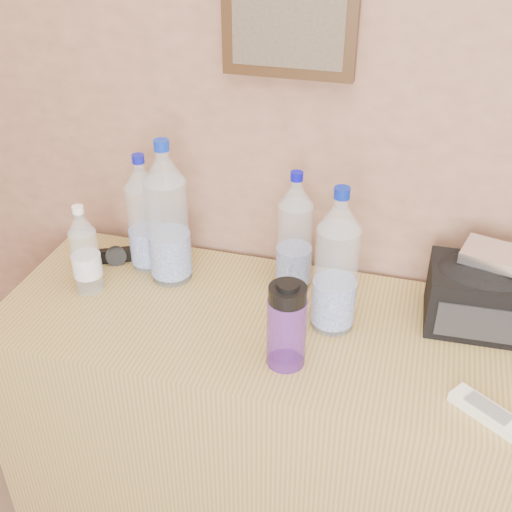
{
  "coord_description": "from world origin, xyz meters",
  "views": [
    {
      "loc": [
        -0.18,
        0.57,
        1.71
      ],
      "look_at": [
        -0.51,
        1.71,
        0.96
      ],
      "focal_mm": 45.0,
      "sensor_mm": 36.0,
      "label": 1
    }
  ],
  "objects_px": {
    "pet_small": "(85,254)",
    "pet_large_a": "(168,220)",
    "pet_large_c": "(295,237)",
    "dresser": "(257,433)",
    "ac_remote": "(487,412)",
    "nalgene_bottle": "(287,325)",
    "sunglasses": "(103,257)",
    "toiletry_bag": "(482,294)",
    "pet_large_b": "(144,219)",
    "pet_large_d": "(336,268)",
    "foil_packet": "(492,255)"
  },
  "relations": [
    {
      "from": "foil_packet",
      "to": "pet_large_b",
      "type": "bearing_deg",
      "value": 179.75
    },
    {
      "from": "nalgene_bottle",
      "to": "sunglasses",
      "type": "relative_size",
      "value": 1.36
    },
    {
      "from": "ac_remote",
      "to": "toiletry_bag",
      "type": "distance_m",
      "value": 0.31
    },
    {
      "from": "dresser",
      "to": "toiletry_bag",
      "type": "distance_m",
      "value": 0.69
    },
    {
      "from": "dresser",
      "to": "ac_remote",
      "type": "bearing_deg",
      "value": -19.13
    },
    {
      "from": "dresser",
      "to": "pet_large_b",
      "type": "relative_size",
      "value": 3.95
    },
    {
      "from": "pet_large_b",
      "to": "pet_small",
      "type": "bearing_deg",
      "value": -123.83
    },
    {
      "from": "pet_large_c",
      "to": "foil_packet",
      "type": "height_order",
      "value": "pet_large_c"
    },
    {
      "from": "nalgene_bottle",
      "to": "sunglasses",
      "type": "xyz_separation_m",
      "value": [
        -0.56,
        0.25,
        -0.08
      ]
    },
    {
      "from": "dresser",
      "to": "pet_large_a",
      "type": "relative_size",
      "value": 3.31
    },
    {
      "from": "dresser",
      "to": "pet_large_a",
      "type": "xyz_separation_m",
      "value": [
        -0.26,
        0.11,
        0.55
      ]
    },
    {
      "from": "pet_large_b",
      "to": "pet_large_d",
      "type": "xyz_separation_m",
      "value": [
        0.51,
        -0.12,
        0.02
      ]
    },
    {
      "from": "dresser",
      "to": "sunglasses",
      "type": "xyz_separation_m",
      "value": [
        -0.46,
        0.12,
        0.41
      ]
    },
    {
      "from": "ac_remote",
      "to": "toiletry_bag",
      "type": "bearing_deg",
      "value": 128.23
    },
    {
      "from": "pet_large_a",
      "to": "nalgene_bottle",
      "type": "bearing_deg",
      "value": -33.61
    },
    {
      "from": "pet_large_c",
      "to": "nalgene_bottle",
      "type": "xyz_separation_m",
      "value": [
        0.05,
        -0.29,
        -0.04
      ]
    },
    {
      "from": "pet_large_d",
      "to": "pet_large_a",
      "type": "bearing_deg",
      "value": 168.9
    },
    {
      "from": "pet_large_c",
      "to": "ac_remote",
      "type": "relative_size",
      "value": 2.05
    },
    {
      "from": "pet_small",
      "to": "nalgene_bottle",
      "type": "distance_m",
      "value": 0.55
    },
    {
      "from": "ac_remote",
      "to": "sunglasses",
      "type": "bearing_deg",
      "value": -162.16
    },
    {
      "from": "pet_large_b",
      "to": "pet_small",
      "type": "xyz_separation_m",
      "value": [
        -0.1,
        -0.14,
        -0.04
      ]
    },
    {
      "from": "pet_large_d",
      "to": "ac_remote",
      "type": "distance_m",
      "value": 0.42
    },
    {
      "from": "toiletry_bag",
      "to": "foil_packet",
      "type": "relative_size",
      "value": 1.94
    },
    {
      "from": "dresser",
      "to": "foil_packet",
      "type": "height_order",
      "value": "foil_packet"
    },
    {
      "from": "dresser",
      "to": "sunglasses",
      "type": "distance_m",
      "value": 0.63
    },
    {
      "from": "pet_small",
      "to": "toiletry_bag",
      "type": "height_order",
      "value": "pet_small"
    },
    {
      "from": "pet_large_c",
      "to": "pet_small",
      "type": "xyz_separation_m",
      "value": [
        -0.48,
        -0.16,
        -0.03
      ]
    },
    {
      "from": "dresser",
      "to": "pet_small",
      "type": "height_order",
      "value": "pet_small"
    },
    {
      "from": "pet_large_b",
      "to": "pet_large_c",
      "type": "xyz_separation_m",
      "value": [
        0.39,
        0.02,
        -0.0
      ]
    },
    {
      "from": "nalgene_bottle",
      "to": "pet_large_c",
      "type": "bearing_deg",
      "value": 99.87
    },
    {
      "from": "pet_large_d",
      "to": "dresser",
      "type": "bearing_deg",
      "value": -172.07
    },
    {
      "from": "pet_large_c",
      "to": "pet_large_b",
      "type": "bearing_deg",
      "value": -177.47
    },
    {
      "from": "sunglasses",
      "to": "pet_large_b",
      "type": "bearing_deg",
      "value": -15.1
    },
    {
      "from": "pet_small",
      "to": "foil_packet",
      "type": "distance_m",
      "value": 0.95
    },
    {
      "from": "pet_small",
      "to": "pet_large_a",
      "type": "bearing_deg",
      "value": 30.97
    },
    {
      "from": "pet_large_c",
      "to": "sunglasses",
      "type": "xyz_separation_m",
      "value": [
        -0.51,
        -0.04,
        -0.12
      ]
    },
    {
      "from": "pet_large_c",
      "to": "pet_small",
      "type": "distance_m",
      "value": 0.51
    },
    {
      "from": "pet_large_b",
      "to": "pet_large_d",
      "type": "bearing_deg",
      "value": -13.34
    },
    {
      "from": "nalgene_bottle",
      "to": "pet_large_a",
      "type": "bearing_deg",
      "value": 146.39
    },
    {
      "from": "toiletry_bag",
      "to": "foil_packet",
      "type": "xyz_separation_m",
      "value": [
        0.0,
        0.02,
        0.09
      ]
    },
    {
      "from": "pet_large_b",
      "to": "nalgene_bottle",
      "type": "xyz_separation_m",
      "value": [
        0.44,
        -0.28,
        -0.04
      ]
    },
    {
      "from": "pet_large_c",
      "to": "nalgene_bottle",
      "type": "height_order",
      "value": "pet_large_c"
    },
    {
      "from": "pet_large_b",
      "to": "ac_remote",
      "type": "relative_size",
      "value": 2.08
    },
    {
      "from": "pet_large_a",
      "to": "nalgene_bottle",
      "type": "relative_size",
      "value": 1.84
    },
    {
      "from": "nalgene_bottle",
      "to": "foil_packet",
      "type": "distance_m",
      "value": 0.49
    },
    {
      "from": "pet_large_b",
      "to": "pet_large_c",
      "type": "height_order",
      "value": "pet_large_b"
    },
    {
      "from": "pet_large_c",
      "to": "pet_large_a",
      "type": "bearing_deg",
      "value": -170.02
    },
    {
      "from": "pet_large_b",
      "to": "foil_packet",
      "type": "height_order",
      "value": "pet_large_b"
    },
    {
      "from": "pet_small",
      "to": "sunglasses",
      "type": "height_order",
      "value": "pet_small"
    },
    {
      "from": "pet_large_a",
      "to": "pet_large_c",
      "type": "xyz_separation_m",
      "value": [
        0.31,
        0.05,
        -0.03
      ]
    }
  ]
}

